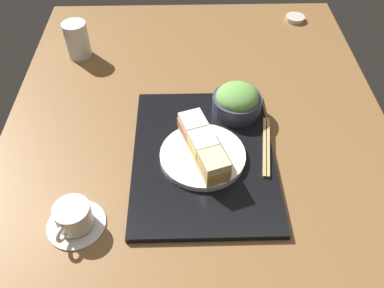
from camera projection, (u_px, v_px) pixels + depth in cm
name	position (u px, v px, depth cm)	size (l,w,h in cm)	color
ground_plane	(198.00, 148.00, 102.83)	(140.00, 100.00, 3.00)	brown
serving_tray	(203.00, 156.00, 97.84)	(45.09, 33.36, 1.49)	black
sandwich_plate	(203.00, 156.00, 96.01)	(20.19, 20.19, 1.46)	white
sandwich_near	(214.00, 166.00, 89.07)	(7.87, 7.39, 5.73)	beige
sandwich_middle	(203.00, 145.00, 93.47)	(7.82, 7.56, 5.54)	#EFE5C1
sandwich_far	(193.00, 126.00, 97.75)	(8.16, 7.73, 5.65)	#EFE5C1
salad_bowl	(237.00, 101.00, 105.29)	(12.78, 12.78, 7.71)	#33384C
chopsticks_pair	(266.00, 146.00, 98.64)	(19.32, 4.46, 0.70)	tan
coffee_cup	(74.00, 218.00, 83.59)	(12.28, 12.28, 6.09)	silver
drinking_glass	(77.00, 40.00, 123.79)	(7.26, 7.26, 11.03)	silver
small_sauce_dish	(295.00, 18.00, 141.65)	(6.47, 6.47, 1.52)	beige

